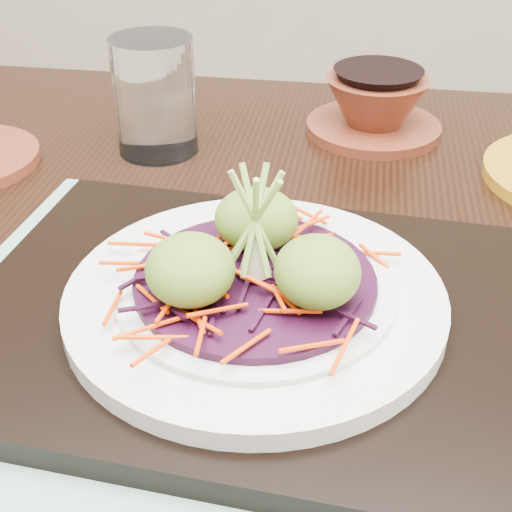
{
  "coord_description": "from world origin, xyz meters",
  "views": [
    {
      "loc": [
        0.04,
        -0.38,
        1.13
      ],
      "look_at": [
        0.03,
        0.01,
        0.87
      ],
      "focal_mm": 50.0,
      "sensor_mm": 36.0,
      "label": 1
    }
  ],
  "objects_px": {
    "serving_tray": "(255,317)",
    "dining_table": "(248,388)",
    "white_plate": "(255,296)",
    "water_glass": "(155,96)",
    "terracotta_bowl_set": "(375,108)"
  },
  "relations": [
    {
      "from": "serving_tray",
      "to": "dining_table",
      "type": "bearing_deg",
      "value": 109.31
    },
    {
      "from": "dining_table",
      "to": "serving_tray",
      "type": "xyz_separation_m",
      "value": [
        0.01,
        -0.06,
        0.12
      ]
    },
    {
      "from": "serving_tray",
      "to": "white_plate",
      "type": "height_order",
      "value": "white_plate"
    },
    {
      "from": "water_glass",
      "to": "dining_table",
      "type": "bearing_deg",
      "value": -66.83
    },
    {
      "from": "white_plate",
      "to": "terracotta_bowl_set",
      "type": "height_order",
      "value": "terracotta_bowl_set"
    },
    {
      "from": "white_plate",
      "to": "water_glass",
      "type": "relative_size",
      "value": 2.19
    },
    {
      "from": "dining_table",
      "to": "terracotta_bowl_set",
      "type": "bearing_deg",
      "value": 73.53
    },
    {
      "from": "terracotta_bowl_set",
      "to": "serving_tray",
      "type": "bearing_deg",
      "value": -109.03
    },
    {
      "from": "dining_table",
      "to": "terracotta_bowl_set",
      "type": "distance_m",
      "value": 0.34
    },
    {
      "from": "dining_table",
      "to": "water_glass",
      "type": "relative_size",
      "value": 12.4
    },
    {
      "from": "water_glass",
      "to": "terracotta_bowl_set",
      "type": "xyz_separation_m",
      "value": [
        0.22,
        0.05,
        -0.03
      ]
    },
    {
      "from": "terracotta_bowl_set",
      "to": "dining_table",
      "type": "bearing_deg",
      "value": -113.92
    },
    {
      "from": "dining_table",
      "to": "water_glass",
      "type": "bearing_deg",
      "value": 120.62
    },
    {
      "from": "serving_tray",
      "to": "white_plate",
      "type": "bearing_deg",
      "value": 11.51
    },
    {
      "from": "serving_tray",
      "to": "terracotta_bowl_set",
      "type": "bearing_deg",
      "value": 82.48
    }
  ]
}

